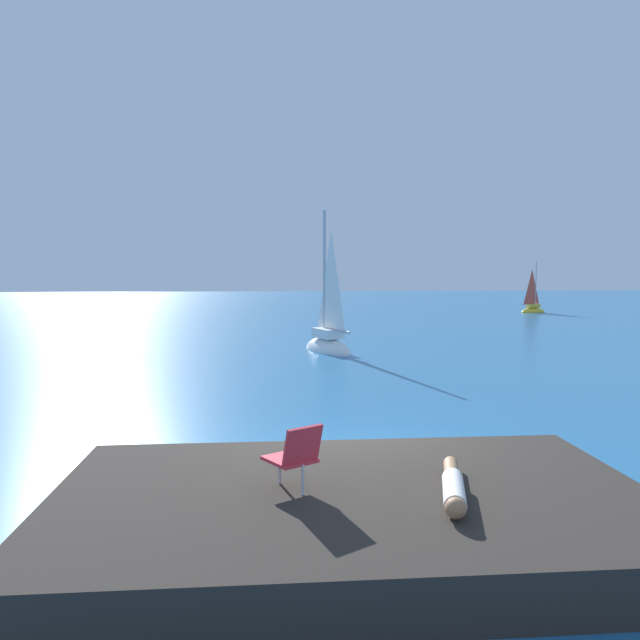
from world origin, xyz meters
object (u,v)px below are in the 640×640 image
Objects in this scene: sailboat_near at (328,343)px; beach_chair at (295,454)px; sailboat_far at (533,309)px; person_sunbather at (453,487)px.

beach_chair is (-2.06, -16.38, 0.69)m from sailboat_near.
sailboat_far is 2.36× the size of person_sunbather.
sailboat_near is 16.74m from person_sunbather.
beach_chair is (-19.16, -36.54, 0.79)m from sailboat_far.
person_sunbather is at bearing -136.25° from sailboat_far.
sailboat_near is 26.43m from sailboat_far.
person_sunbather is at bearing 157.09° from sailboat_near.
beach_chair reaches higher than person_sunbather.
sailboat_near is 16.53m from beach_chair.
sailboat_far is at bearing -10.07° from person_sunbather.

